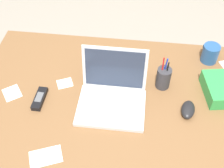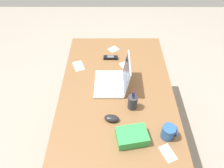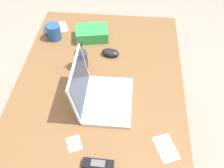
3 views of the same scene
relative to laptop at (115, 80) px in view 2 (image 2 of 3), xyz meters
The scene contains 12 objects.
ground_plane 0.77m from the laptop, 20.98° to the left, with size 6.00×6.00×0.00m, color gray.
desk 0.41m from the laptop, 20.98° to the left, with size 1.47×0.91×0.72m, color brown.
laptop is the anchor object (origin of this frame).
computer_mouse 0.36m from the laptop, ahead, with size 0.06×0.11×0.04m, color black.
coffee_mug_white 0.60m from the laptop, 35.83° to the left, with size 0.09×0.10×0.10m.
cordless_phone 0.35m from the laptop, behind, with size 0.05×0.13×0.03m.
pen_holder 0.27m from the laptop, 28.83° to the left, with size 0.07×0.07×0.18m.
snack_bag 0.52m from the laptop, 12.19° to the left, with size 0.14×0.20×0.07m, color green.
paper_note_near_laptop 0.69m from the laptop, 28.62° to the left, with size 0.12×0.07×0.00m, color white.
paper_note_left 0.41m from the laptop, 126.30° to the right, with size 0.13×0.08×0.00m, color white.
paper_note_right 0.50m from the laptop, behind, with size 0.08×0.09×0.00m, color white.
paper_note_front 0.27m from the laptop, 161.03° to the left, with size 0.08×0.06×0.00m, color white.
Camera 2 is at (1.21, -0.04, 1.99)m, focal length 34.47 mm.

